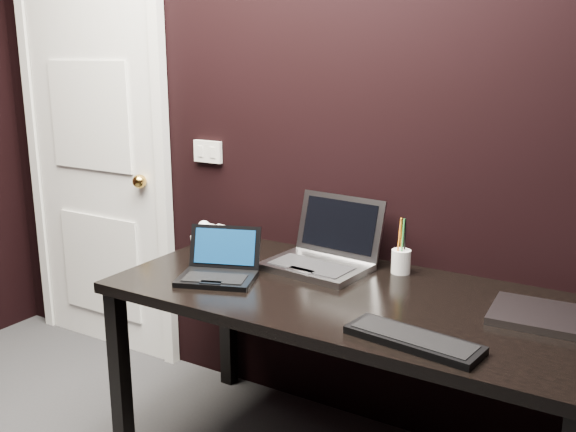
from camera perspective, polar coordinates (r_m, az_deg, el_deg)
The scene contains 11 objects.
wall_back at distance 2.65m, azimuth 3.65°, elevation 8.60°, with size 4.00×4.00×0.00m, color black.
door at distance 3.49m, azimuth -16.72°, elevation 5.17°, with size 0.99×0.10×2.14m.
wall_switch at distance 2.99m, azimuth -7.14°, elevation 5.70°, with size 0.15×0.02×0.10m.
desk at distance 2.32m, azimuth 5.41°, elevation -8.54°, with size 1.70×0.80×0.74m.
netbook at distance 2.42m, azimuth -6.15°, elevation -4.71°, with size 0.35×0.33×0.18m.
silver_laptop at distance 2.53m, azimuth 3.09°, elevation -3.47°, with size 0.41×0.38×0.26m.
ext_keyboard at distance 1.93m, azimuth 11.09°, elevation -10.72°, with size 0.41×0.19×0.03m.
closed_laptop at distance 2.21m, azimuth 22.28°, elevation -8.33°, with size 0.37×0.28×0.02m.
desk_phone at distance 2.79m, azimuth -5.97°, elevation -1.99°, with size 0.25×0.20×0.12m.
mobile_phone at distance 2.68m, azimuth -7.45°, elevation -2.77°, with size 0.07×0.07×0.11m.
pen_cup at distance 2.50m, azimuth 10.01°, elevation -3.90°, with size 0.10×0.10×0.22m.
Camera 1 is at (1.22, -0.54, 1.56)m, focal length 40.00 mm.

